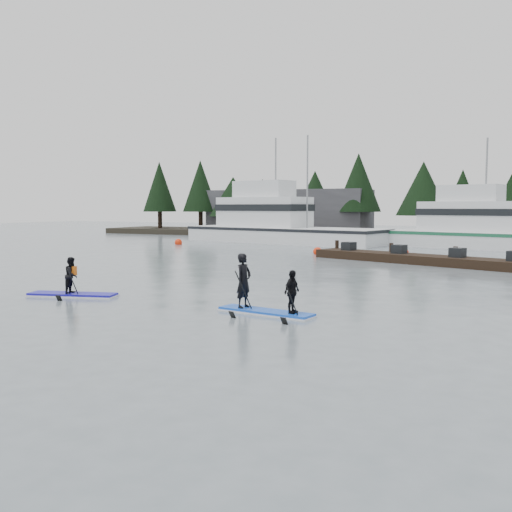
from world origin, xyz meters
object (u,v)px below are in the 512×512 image
at_px(fishing_boat_large, 279,233).
at_px(paddleboard_solo, 72,283).
at_px(paddleboard_duo, 264,292).
at_px(fishing_boat_medium, 489,240).
at_px(floating_dock, 431,260).

bearing_deg(fishing_boat_large, paddleboard_solo, -68.22).
relative_size(paddleboard_solo, paddleboard_duo, 1.04).
bearing_deg(fishing_boat_medium, paddleboard_duo, -83.62).
bearing_deg(fishing_boat_medium, floating_dock, -84.06).
bearing_deg(paddleboard_solo, floating_dock, 44.92).
distance_m(fishing_boat_medium, paddleboard_duo, 31.41).
distance_m(paddleboard_solo, paddleboard_duo, 7.48).
height_order(fishing_boat_medium, floating_dock, fishing_boat_medium).
bearing_deg(floating_dock, fishing_boat_large, 156.37).
bearing_deg(fishing_boat_medium, paddleboard_solo, -96.50).
distance_m(fishing_boat_large, floating_dock, 20.78).
xyz_separation_m(floating_dock, paddleboard_duo, (-2.31, -17.01, 0.40)).
distance_m(fishing_boat_medium, floating_dock, 14.25).
bearing_deg(fishing_boat_large, paddleboard_duo, -55.62).
relative_size(floating_dock, paddleboard_solo, 4.53).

